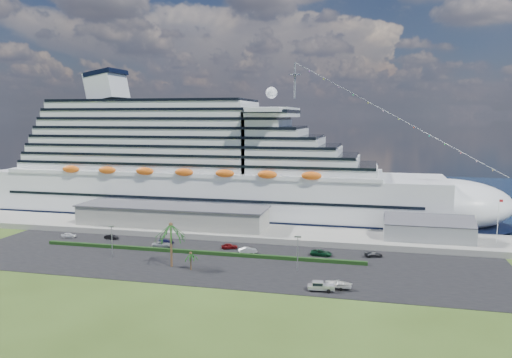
% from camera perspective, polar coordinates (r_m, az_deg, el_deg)
% --- Properties ---
extents(ground, '(420.00, 420.00, 0.00)m').
position_cam_1_polar(ground, '(116.69, -5.79, -10.88)').
color(ground, '#314517').
rests_on(ground, ground).
extents(asphalt_lot, '(140.00, 38.00, 0.12)m').
position_cam_1_polar(asphalt_lot, '(126.62, -4.13, -9.37)').
color(asphalt_lot, black).
rests_on(asphalt_lot, ground).
extents(wharf, '(240.00, 20.00, 1.80)m').
position_cam_1_polar(wharf, '(153.36, -0.85, -6.08)').
color(wharf, gray).
rests_on(wharf, ground).
extents(water, '(420.00, 160.00, 0.02)m').
position_cam_1_polar(water, '(240.24, 4.46, -1.45)').
color(water, black).
rests_on(water, ground).
extents(cruise_ship, '(191.00, 38.00, 54.00)m').
position_cam_1_polar(cruise_ship, '(179.51, -5.64, 0.96)').
color(cruise_ship, silver).
rests_on(cruise_ship, ground).
extents(terminal_building, '(61.00, 15.00, 6.30)m').
position_cam_1_polar(terminal_building, '(160.37, -9.56, -4.09)').
color(terminal_building, gray).
rests_on(terminal_building, wharf).
extents(port_shed, '(24.00, 12.31, 7.37)m').
position_cam_1_polar(port_shed, '(148.84, 19.03, -5.51)').
color(port_shed, gray).
rests_on(port_shed, wharf).
extents(flagpole, '(1.08, 0.16, 12.00)m').
position_cam_1_polar(flagpole, '(150.97, 25.94, -4.17)').
color(flagpole, silver).
rests_on(flagpole, wharf).
extents(hedge, '(88.00, 1.10, 0.90)m').
position_cam_1_polar(hedge, '(133.54, -6.79, -8.29)').
color(hedge, black).
rests_on(hedge, asphalt_lot).
extents(lamp_post_left, '(1.60, 0.35, 8.27)m').
position_cam_1_polar(lamp_post_left, '(133.59, -16.16, -6.41)').
color(lamp_post_left, gray).
rests_on(lamp_post_left, asphalt_lot).
extents(lamp_post_right, '(1.60, 0.35, 8.27)m').
position_cam_1_polar(lamp_post_right, '(117.98, 4.79, -7.95)').
color(lamp_post_right, gray).
rests_on(lamp_post_right, asphalt_lot).
extents(palm_tall, '(8.82, 8.82, 11.13)m').
position_cam_1_polar(palm_tall, '(121.35, -9.71, -5.73)').
color(palm_tall, '#47301E').
rests_on(palm_tall, ground).
extents(palm_short, '(3.53, 3.53, 4.56)m').
position_cam_1_polar(palm_short, '(119.35, -7.48, -8.65)').
color(palm_short, '#47301E').
rests_on(palm_short, ground).
extents(parked_car_0, '(4.69, 3.10, 1.48)m').
position_cam_1_polar(parked_car_0, '(159.65, -20.62, -6.03)').
color(parked_car_0, white).
rests_on(parked_car_0, asphalt_lot).
extents(parked_car_1, '(4.23, 1.76, 1.36)m').
position_cam_1_polar(parked_car_1, '(153.61, -16.20, -6.38)').
color(parked_car_1, black).
rests_on(parked_car_1, asphalt_lot).
extents(parked_car_2, '(5.75, 3.80, 1.47)m').
position_cam_1_polar(parked_car_2, '(141.48, -10.72, -7.36)').
color(parked_car_2, '#9FA3A8').
rests_on(parked_car_2, asphalt_lot).
extents(parked_car_3, '(4.49, 2.64, 1.22)m').
position_cam_1_polar(parked_car_3, '(144.99, -10.22, -7.05)').
color(parked_car_3, '#11123C').
rests_on(parked_car_3, asphalt_lot).
extents(parked_car_4, '(4.79, 3.26, 1.52)m').
position_cam_1_polar(parked_car_4, '(137.53, -3.05, -7.66)').
color(parked_car_4, maroon).
rests_on(parked_car_4, asphalt_lot).
extents(parked_car_5, '(5.07, 3.53, 1.58)m').
position_cam_1_polar(parked_car_5, '(133.13, -0.93, -8.14)').
color(parked_car_5, '#A7A9AE').
rests_on(parked_car_5, asphalt_lot).
extents(parked_car_6, '(5.66, 2.77, 1.55)m').
position_cam_1_polar(parked_car_6, '(131.83, 7.44, -8.36)').
color(parked_car_6, '#0E381E').
rests_on(parked_car_6, asphalt_lot).
extents(parked_car_7, '(4.99, 3.43, 1.34)m').
position_cam_1_polar(parked_car_7, '(133.26, 13.28, -8.37)').
color(parked_car_7, black).
rests_on(parked_car_7, asphalt_lot).
extents(pickup_truck, '(5.72, 2.53, 1.96)m').
position_cam_1_polar(pickup_truck, '(106.46, 7.40, -12.03)').
color(pickup_truck, black).
rests_on(pickup_truck, asphalt_lot).
extents(boat_trailer, '(6.43, 4.11, 1.85)m').
position_cam_1_polar(boat_trailer, '(107.90, 9.45, -11.71)').
color(boat_trailer, gray).
rests_on(boat_trailer, asphalt_lot).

